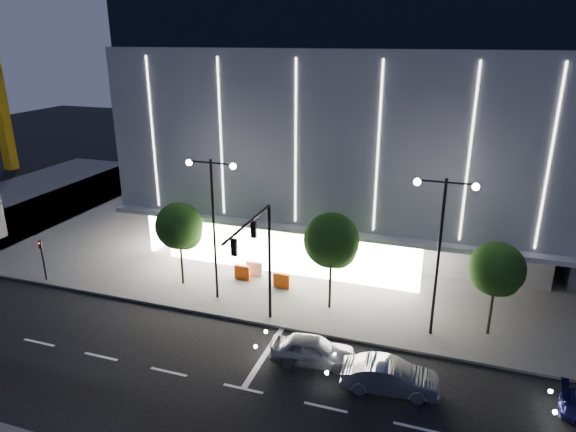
# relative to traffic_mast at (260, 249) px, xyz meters

# --- Properties ---
(ground) EXTENTS (160.00, 160.00, 0.00)m
(ground) POSITION_rel_traffic_mast_xyz_m (-1.00, -3.34, -5.03)
(ground) COLOR black
(ground) RESTS_ON ground
(sidewalk_museum) EXTENTS (70.00, 40.00, 0.15)m
(sidewalk_museum) POSITION_rel_traffic_mast_xyz_m (4.00, 20.66, -4.95)
(sidewalk_museum) COLOR #474747
(sidewalk_museum) RESTS_ON ground
(museum) EXTENTS (30.00, 25.80, 18.00)m
(museum) POSITION_rel_traffic_mast_xyz_m (1.98, 18.97, 4.25)
(museum) COLOR #4C4C51
(museum) RESTS_ON ground
(traffic_mast) EXTENTS (0.33, 5.89, 7.07)m
(traffic_mast) POSITION_rel_traffic_mast_xyz_m (0.00, 0.00, 0.00)
(traffic_mast) COLOR black
(traffic_mast) RESTS_ON ground
(street_lamp_west) EXTENTS (3.16, 0.36, 9.00)m
(street_lamp_west) POSITION_rel_traffic_mast_xyz_m (-4.00, 2.66, 0.93)
(street_lamp_west) COLOR black
(street_lamp_west) RESTS_ON ground
(street_lamp_east) EXTENTS (3.16, 0.36, 9.00)m
(street_lamp_east) POSITION_rel_traffic_mast_xyz_m (9.00, 2.66, 0.93)
(street_lamp_east) COLOR black
(street_lamp_east) RESTS_ON ground
(ped_signal_far) EXTENTS (0.22, 0.24, 3.00)m
(ped_signal_far) POSITION_rel_traffic_mast_xyz_m (-16.00, 1.16, -3.14)
(ped_signal_far) COLOR black
(ped_signal_far) RESTS_ON ground
(tree_left) EXTENTS (3.02, 3.02, 5.72)m
(tree_left) POSITION_rel_traffic_mast_xyz_m (-6.97, 3.68, -0.99)
(tree_left) COLOR black
(tree_left) RESTS_ON ground
(tree_mid) EXTENTS (3.25, 3.25, 6.15)m
(tree_mid) POSITION_rel_traffic_mast_xyz_m (3.03, 3.68, -0.69)
(tree_mid) COLOR black
(tree_mid) RESTS_ON ground
(tree_right) EXTENTS (2.91, 2.91, 5.51)m
(tree_right) POSITION_rel_traffic_mast_xyz_m (12.03, 3.68, -1.14)
(tree_right) COLOR black
(tree_right) RESTS_ON ground
(car_lead) EXTENTS (4.49, 2.28, 1.46)m
(car_lead) POSITION_rel_traffic_mast_xyz_m (3.51, -1.80, -4.30)
(car_lead) COLOR #94969B
(car_lead) RESTS_ON ground
(car_second) EXTENTS (4.60, 1.99, 1.47)m
(car_second) POSITION_rel_traffic_mast_xyz_m (7.50, -2.73, -4.29)
(car_second) COLOR #A3A6AB
(car_second) RESTS_ON ground
(barrier_a) EXTENTS (1.11, 0.31, 1.00)m
(barrier_a) POSITION_rel_traffic_mast_xyz_m (-3.49, 5.45, -4.38)
(barrier_a) COLOR #CD410B
(barrier_a) RESTS_ON sidewalk_museum
(barrier_b) EXTENTS (1.12, 0.33, 1.00)m
(barrier_b) POSITION_rel_traffic_mast_xyz_m (-2.94, 6.25, -4.38)
(barrier_b) COLOR #BBBBBB
(barrier_b) RESTS_ON sidewalk_museum
(barrier_c) EXTENTS (1.11, 0.28, 1.00)m
(barrier_c) POSITION_rel_traffic_mast_xyz_m (-0.58, 5.16, -4.38)
(barrier_c) COLOR #EE4F0D
(barrier_c) RESTS_ON sidewalk_museum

